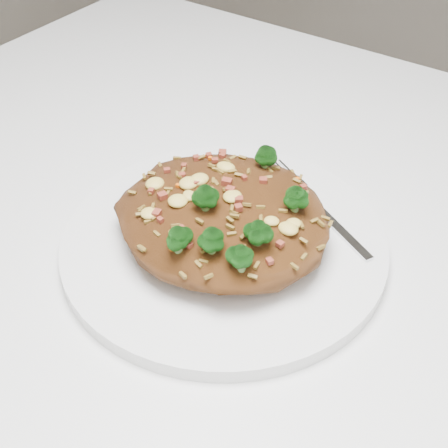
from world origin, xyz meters
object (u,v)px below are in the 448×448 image
Objects in this scene: plate at (224,242)px; fork at (321,211)px; fried_rice at (224,211)px; dining_table at (334,327)px.

fork reaches higher than plate.
fork is at bearing 55.57° from fried_rice.
plate reaches higher than dining_table.
dining_table is at bearing -8.34° from fork.
fork is (-0.04, 0.03, 0.11)m from dining_table.
dining_table is 4.12× the size of plate.
fried_rice reaches higher than fork.
fried_rice is (-0.10, -0.05, 0.14)m from dining_table.
fried_rice reaches higher than dining_table.
fork is at bearing 144.16° from dining_table.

